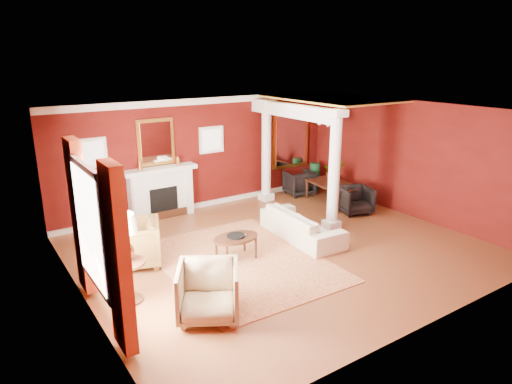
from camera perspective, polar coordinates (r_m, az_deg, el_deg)
ground at (r=9.76m, az=3.21°, el=-7.14°), size 8.00×8.00×0.00m
room_shell at (r=9.13m, az=3.42°, el=4.52°), size 8.04×7.04×2.92m
fireplace at (r=11.67m, az=-11.78°, el=-0.04°), size 1.85×0.42×1.29m
overmantel_mirror at (r=11.51m, az=-12.41°, el=6.12°), size 0.95×0.07×1.15m
flank_window_left at (r=11.08m, az=-19.87°, el=4.58°), size 0.70×0.07×0.70m
flank_window_right at (r=12.17m, az=-5.59°, el=6.52°), size 0.70×0.07×0.70m
left_window at (r=7.14m, az=-19.39°, el=-4.99°), size 0.21×2.55×2.60m
column_front at (r=10.56m, az=9.76°, el=2.71°), size 0.36×0.36×2.80m
column_back at (r=12.60m, az=1.30°, el=5.22°), size 0.36×0.36×2.80m
header_beam at (r=11.54m, az=4.53°, el=10.10°), size 0.30×3.20×0.32m
amber_ceiling at (r=12.15m, az=9.36°, el=11.46°), size 2.30×3.40×0.04m
dining_mirror at (r=13.64m, az=4.36°, el=6.60°), size 1.30×0.07×1.70m
chandelier at (r=12.29m, az=9.24°, el=8.60°), size 0.60×0.62×0.75m
crown_trim at (r=11.91m, az=-6.80°, el=11.22°), size 8.00×0.08×0.16m
base_trim at (r=12.48m, az=-6.36°, el=-1.49°), size 8.00×0.08×0.12m
rug at (r=9.20m, az=-1.86°, el=-8.63°), size 3.02×3.98×0.02m
sofa at (r=10.19m, az=5.76°, el=-3.52°), size 0.79×2.24×0.86m
armchair_leopard at (r=9.18m, az=-15.02°, el=-5.97°), size 1.18×1.21×0.99m
armchair_stripe at (r=7.24m, az=-5.99°, el=-12.00°), size 1.25×1.23×0.96m
coffee_table at (r=9.13m, az=-2.53°, el=-5.87°), size 0.96×0.96×0.48m
coffee_book at (r=9.07m, az=-2.44°, el=-4.90°), size 0.17×0.08×0.24m
side_table at (r=7.68m, az=-16.10°, el=-6.18°), size 0.62×0.62×1.54m
dining_table at (r=12.74m, az=9.72°, el=0.59°), size 0.76×1.68×0.90m
dining_chair_near at (r=12.04m, az=12.34°, el=-0.84°), size 0.93×0.90×0.77m
dining_chair_far at (r=13.41m, az=5.43°, el=1.28°), size 0.86×0.83×0.77m
green_urn at (r=13.94m, az=7.34°, el=1.59°), size 0.35×0.35×0.84m
potted_plant at (r=12.60m, az=9.78°, el=3.73°), size 0.59×0.65×0.51m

